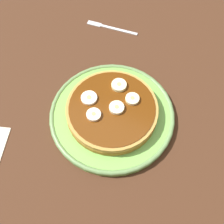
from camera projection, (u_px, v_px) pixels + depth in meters
ground_plane at (112, 120)px, 53.51cm from camera, size 140.00×140.00×3.00cm
plate at (112, 114)px, 51.44cm from camera, size 24.75×24.75×1.62cm
pancake_stack at (113, 111)px, 49.88cm from camera, size 17.80×18.15×2.53cm
banana_slice_0 at (116, 108)px, 48.36cm from camera, size 2.84×2.84×0.88cm
banana_slice_1 at (90, 96)px, 49.74cm from camera, size 3.11×3.11×0.74cm
banana_slice_2 at (119, 85)px, 50.91cm from camera, size 2.99×2.99×0.90cm
banana_slice_3 at (94, 115)px, 47.72cm from camera, size 2.72×2.72×0.84cm
banana_slice_4 at (132, 99)px, 49.39cm from camera, size 2.66×2.66×0.85cm
fork at (109, 27)px, 64.23cm from camera, size 1.78×13.04×0.50cm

